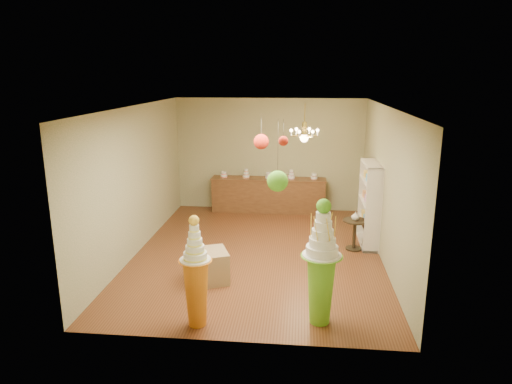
# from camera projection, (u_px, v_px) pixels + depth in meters

# --- Properties ---
(floor) EXTENTS (6.50, 6.50, 0.00)m
(floor) POSITION_uv_depth(u_px,v_px,m) (258.00, 253.00, 9.47)
(floor) COLOR #582E18
(floor) RESTS_ON ground
(ceiling) EXTENTS (6.50, 6.50, 0.00)m
(ceiling) POSITION_uv_depth(u_px,v_px,m) (258.00, 107.00, 8.72)
(ceiling) COLOR white
(ceiling) RESTS_ON ground
(wall_back) EXTENTS (5.00, 0.04, 3.00)m
(wall_back) POSITION_uv_depth(u_px,v_px,m) (269.00, 155.00, 12.22)
(wall_back) COLOR gray
(wall_back) RESTS_ON ground
(wall_front) EXTENTS (5.00, 0.04, 3.00)m
(wall_front) POSITION_uv_depth(u_px,v_px,m) (234.00, 240.00, 5.96)
(wall_front) COLOR gray
(wall_front) RESTS_ON ground
(wall_left) EXTENTS (0.04, 6.50, 3.00)m
(wall_left) POSITION_uv_depth(u_px,v_px,m) (137.00, 180.00, 9.34)
(wall_left) COLOR gray
(wall_left) RESTS_ON ground
(wall_right) EXTENTS (0.04, 6.50, 3.00)m
(wall_right) POSITION_uv_depth(u_px,v_px,m) (386.00, 186.00, 8.85)
(wall_right) COLOR gray
(wall_right) RESTS_ON ground
(pedestal_green) EXTENTS (0.66, 0.66, 1.92)m
(pedestal_green) POSITION_uv_depth(u_px,v_px,m) (321.00, 273.00, 6.65)
(pedestal_green) COLOR #6BC02A
(pedestal_green) RESTS_ON floor
(pedestal_orange) EXTENTS (0.51, 0.51, 1.70)m
(pedestal_orange) POSITION_uv_depth(u_px,v_px,m) (196.00, 283.00, 6.62)
(pedestal_orange) COLOR orange
(pedestal_orange) RESTS_ON floor
(burlap_riser) EXTENTS (0.81, 0.81, 0.57)m
(burlap_riser) POSITION_uv_depth(u_px,v_px,m) (209.00, 266.00, 8.13)
(burlap_riser) COLOR #8D724C
(burlap_riser) RESTS_ON floor
(sideboard) EXTENTS (3.04, 0.54, 1.16)m
(sideboard) POSITION_uv_depth(u_px,v_px,m) (268.00, 194.00, 12.21)
(sideboard) COLOR brown
(sideboard) RESTS_ON floor
(shelving_unit) EXTENTS (0.33, 1.20, 1.80)m
(shelving_unit) POSITION_uv_depth(u_px,v_px,m) (370.00, 204.00, 9.79)
(shelving_unit) COLOR beige
(shelving_unit) RESTS_ON floor
(round_table) EXTENTS (0.66, 0.66, 0.65)m
(round_table) POSITION_uv_depth(u_px,v_px,m) (355.00, 230.00, 9.57)
(round_table) COLOR black
(round_table) RESTS_ON floor
(vase) EXTENTS (0.22, 0.22, 0.17)m
(vase) POSITION_uv_depth(u_px,v_px,m) (355.00, 216.00, 9.49)
(vase) COLOR beige
(vase) RESTS_ON round_table
(pom_red_left) EXTENTS (0.24, 0.24, 0.53)m
(pom_red_left) POSITION_uv_depth(u_px,v_px,m) (261.00, 142.00, 7.07)
(pom_red_left) COLOR #3F3B2D
(pom_red_left) RESTS_ON ceiling
(pom_green_mid) EXTENTS (0.31, 0.31, 1.06)m
(pom_green_mid) POSITION_uv_depth(u_px,v_px,m) (278.00, 181.00, 6.65)
(pom_green_mid) COLOR #3F3B2D
(pom_green_mid) RESTS_ON ceiling
(pom_red_right) EXTENTS (0.14, 0.14, 0.38)m
(pom_red_right) POSITION_uv_depth(u_px,v_px,m) (283.00, 141.00, 6.43)
(pom_red_right) COLOR #3F3B2D
(pom_red_right) RESTS_ON ceiling
(chandelier) EXTENTS (0.74, 0.74, 0.85)m
(chandelier) POSITION_uv_depth(u_px,v_px,m) (304.00, 136.00, 9.93)
(chandelier) COLOR gold
(chandelier) RESTS_ON ceiling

